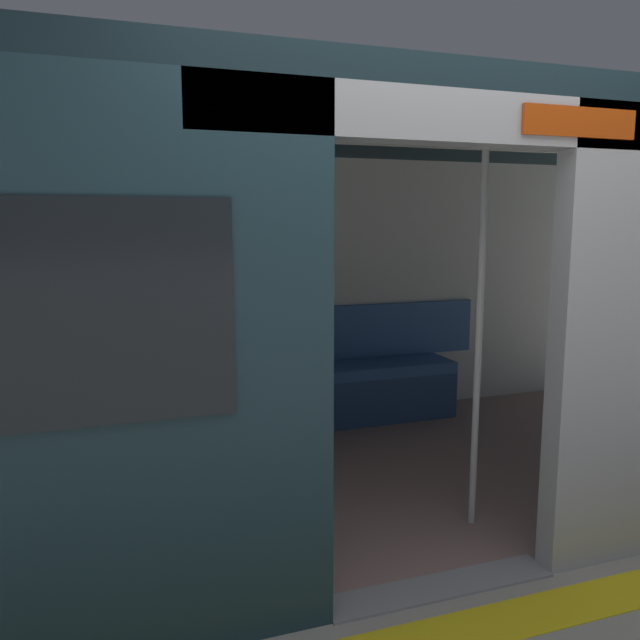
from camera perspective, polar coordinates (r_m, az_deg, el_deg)
The scene contains 9 objects.
ground_plane at distance 3.12m, azimuth 10.63°, elevation -22.41°, with size 60.00×60.00×0.00m, color gray.
platform_edge_strip at distance 2.90m, azimuth 13.91°, elevation -25.04°, with size 8.00×0.24×0.01m, color yellow.
train_car at distance 3.77m, azimuth 0.60°, elevation 7.04°, with size 6.40×2.82×2.23m.
bench_seat at distance 4.96m, azimuth -2.80°, elevation -5.80°, with size 2.79×0.44×0.47m.
person_seated at distance 4.77m, azimuth -5.48°, elevation -2.38°, with size 0.55×0.70×1.20m.
handbag at distance 4.82m, azimuth -10.35°, elevation -3.98°, with size 0.26×0.15×0.17m.
book at distance 5.00m, azimuth -0.74°, elevation -4.21°, with size 0.15×0.22×0.03m, color #26598C.
grab_pole_door at distance 2.95m, azimuth -1.40°, elevation -2.22°, with size 0.04×0.04×2.09m, color silver.
grab_pole_far at distance 3.39m, azimuth 13.96°, elevation -1.03°, with size 0.04×0.04×2.09m, color silver.
Camera 1 is at (1.38, 2.29, 1.61)m, focal length 35.92 mm.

